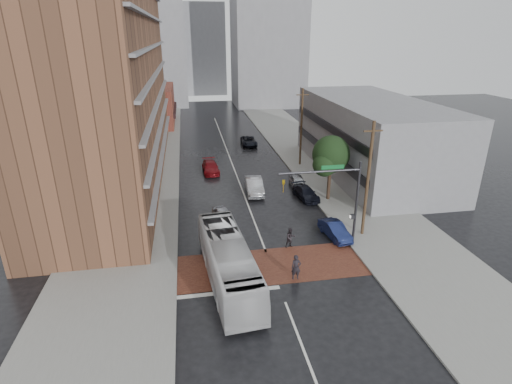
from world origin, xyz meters
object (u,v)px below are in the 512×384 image
object	(u,v)px
car_parked_mid	(306,193)
car_parked_far	(298,182)
pedestrian_a	(296,267)
car_travel_a	(223,217)
car_parked_near	(335,230)
car_travel_c	(211,167)
suv_travel	(249,141)
pedestrian_b	(291,238)
car_travel_b	(254,186)
transit_bus	(228,262)

from	to	relation	value
car_parked_mid	car_parked_far	bearing A→B (deg)	81.43
pedestrian_a	car_travel_a	bearing A→B (deg)	117.45
pedestrian_a	car_parked_near	world-z (taller)	pedestrian_a
car_travel_c	suv_travel	size ratio (longest dim) A/B	0.98
car_travel_a	pedestrian_b	bearing A→B (deg)	-55.61
suv_travel	car_parked_far	size ratio (longest dim) A/B	1.18
car_travel_c	car_parked_far	size ratio (longest dim) A/B	1.16
car_parked_far	pedestrian_b	bearing A→B (deg)	-103.43
pedestrian_a	car_travel_a	size ratio (longest dim) A/B	0.49
car_parked_near	car_travel_c	bearing A→B (deg)	107.74
pedestrian_b	car_travel_a	size ratio (longest dim) A/B	0.44
pedestrian_a	car_parked_near	distance (m)	7.40
car_travel_b	car_travel_c	xyz separation A→B (m)	(-4.25, 7.78, -0.14)
pedestrian_a	car_parked_far	size ratio (longest dim) A/B	0.46
pedestrian_a	suv_travel	xyz separation A→B (m)	(2.31, 36.68, -0.28)
pedestrian_a	car_parked_far	world-z (taller)	pedestrian_a
suv_travel	car_parked_far	xyz separation A→B (m)	(2.63, -19.18, 0.02)
car_travel_b	car_parked_mid	distance (m)	5.69
car_travel_b	car_parked_far	bearing A→B (deg)	11.26
pedestrian_a	car_travel_c	xyz separation A→B (m)	(-4.43, 24.54, -0.26)
pedestrian_b	suv_travel	distance (m)	32.22
suv_travel	car_parked_near	world-z (taller)	suv_travel
car_parked_mid	car_parked_near	bearing A→B (deg)	-98.57
pedestrian_b	car_parked_far	distance (m)	13.66
car_parked_far	pedestrian_a	bearing A→B (deg)	-101.36
pedestrian_a	car_travel_b	distance (m)	16.76
car_travel_b	car_travel_c	world-z (taller)	car_travel_b
car_travel_c	car_parked_mid	world-z (taller)	car_travel_c
pedestrian_a	car_travel_b	world-z (taller)	pedestrian_a
pedestrian_b	car_travel_a	xyz separation A→B (m)	(-4.98, 5.38, -0.20)
car_travel_a	suv_travel	bearing A→B (deg)	67.88
car_parked_near	car_parked_far	world-z (taller)	car_parked_far
car_travel_a	car_parked_near	distance (m)	10.15
car_travel_b	transit_bus	bearing A→B (deg)	-102.61
pedestrian_a	car_parked_far	distance (m)	18.18
car_travel_a	car_travel_b	size ratio (longest dim) A/B	0.77
transit_bus	car_travel_b	world-z (taller)	transit_bus
car_parked_near	car_parked_mid	world-z (taller)	car_parked_near
pedestrian_a	suv_travel	distance (m)	36.76
pedestrian_a	car_parked_mid	world-z (taller)	pedestrian_a
transit_bus	car_parked_mid	world-z (taller)	transit_bus
suv_travel	pedestrian_b	bearing A→B (deg)	-91.98
car_parked_far	car_parked_near	bearing A→B (deg)	-85.61
pedestrian_b	car_parked_mid	xyz separation A→B (m)	(4.18, 9.77, -0.24)
pedestrian_a	transit_bus	bearing A→B (deg)	178.26
car_parked_mid	suv_travel	bearing A→B (deg)	88.12
pedestrian_b	car_travel_b	size ratio (longest dim) A/B	0.34
transit_bus	car_travel_a	world-z (taller)	transit_bus
pedestrian_a	pedestrian_b	xyz separation A→B (m)	(0.76, 4.50, -0.08)
car_travel_b	car_parked_near	xyz separation A→B (m)	(5.11, -11.26, -0.17)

